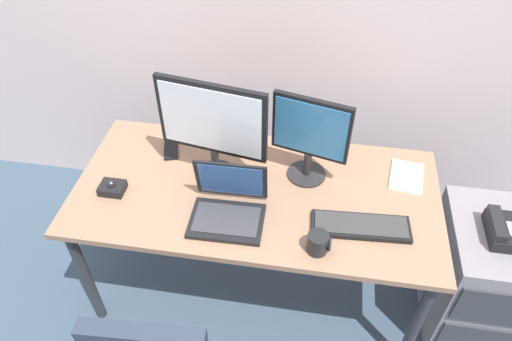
% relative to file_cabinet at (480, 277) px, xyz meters
% --- Properties ---
extents(ground_plane, '(8.00, 8.00, 0.00)m').
position_rel_file_cabinet_xyz_m(ground_plane, '(-1.09, 0.03, -0.33)').
color(ground_plane, '#3C4F61').
extents(desk, '(1.65, 0.79, 0.72)m').
position_rel_file_cabinet_xyz_m(desk, '(-1.09, 0.03, 0.32)').
color(desk, '#987157').
rests_on(desk, ground).
extents(file_cabinet, '(0.42, 0.53, 0.66)m').
position_rel_file_cabinet_xyz_m(file_cabinet, '(0.00, 0.00, 0.00)').
color(file_cabinet, gray).
rests_on(file_cabinet, ground).
extents(desk_phone, '(0.17, 0.20, 0.09)m').
position_rel_file_cabinet_xyz_m(desk_phone, '(-0.01, -0.02, 0.36)').
color(desk_phone, black).
rests_on(desk_phone, file_cabinet).
extents(monitor_main, '(0.49, 0.18, 0.50)m').
position_rel_file_cabinet_xyz_m(monitor_main, '(-1.29, 0.10, 0.68)').
color(monitor_main, '#262628').
rests_on(monitor_main, desk).
extents(monitor_side, '(0.34, 0.18, 0.43)m').
position_rel_file_cabinet_xyz_m(monitor_side, '(-0.88, 0.16, 0.63)').
color(monitor_side, '#262628').
rests_on(monitor_side, desk).
extents(keyboard, '(0.42, 0.16, 0.03)m').
position_rel_file_cabinet_xyz_m(keyboard, '(-0.63, -0.12, 0.40)').
color(keyboard, black).
rests_on(keyboard, desk).
extents(laptop, '(0.32, 0.27, 0.24)m').
position_rel_file_cabinet_xyz_m(laptop, '(-1.18, -0.13, 0.44)').
color(laptop, black).
rests_on(laptop, desk).
extents(trackball_mouse, '(0.11, 0.09, 0.07)m').
position_rel_file_cabinet_xyz_m(trackball_mouse, '(-1.73, -0.08, 0.41)').
color(trackball_mouse, black).
rests_on(trackball_mouse, desk).
extents(coffee_mug, '(0.09, 0.08, 0.09)m').
position_rel_file_cabinet_xyz_m(coffee_mug, '(-0.80, -0.26, 0.43)').
color(coffee_mug, black).
rests_on(coffee_mug, desk).
extents(paper_notepad, '(0.18, 0.23, 0.01)m').
position_rel_file_cabinet_xyz_m(paper_notepad, '(-0.41, 0.22, 0.39)').
color(paper_notepad, white).
rests_on(paper_notepad, desk).
extents(cell_phone, '(0.10, 0.16, 0.01)m').
position_rel_file_cabinet_xyz_m(cell_phone, '(-1.55, 0.23, 0.39)').
color(cell_phone, black).
rests_on(cell_phone, desk).
extents(banana, '(0.19, 0.12, 0.04)m').
position_rel_file_cabinet_xyz_m(banana, '(-1.17, 0.26, 0.41)').
color(banana, yellow).
rests_on(banana, desk).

